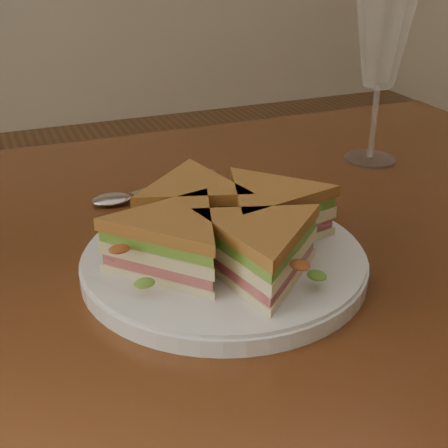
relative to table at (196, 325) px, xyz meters
name	(u,v)px	position (x,y,z in m)	size (l,w,h in m)	color
table	(196,325)	(0.00, 0.00, 0.00)	(1.20, 0.80, 0.75)	#3B1D0D
plate	(224,262)	(0.01, -0.05, 0.11)	(0.28, 0.28, 0.02)	silver
sandwich_wedges	(224,229)	(0.01, -0.05, 0.14)	(0.27, 0.27, 0.06)	beige
crisps_mound	(224,232)	(0.01, -0.05, 0.14)	(0.09, 0.09, 0.05)	orange
spoon	(128,196)	(-0.03, 0.15, 0.10)	(0.18, 0.07, 0.01)	silver
knife	(190,213)	(0.02, 0.08, 0.10)	(0.22, 0.02, 0.00)	silver
wine_glass	(382,47)	(0.32, 0.15, 0.26)	(0.08, 0.08, 0.22)	white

